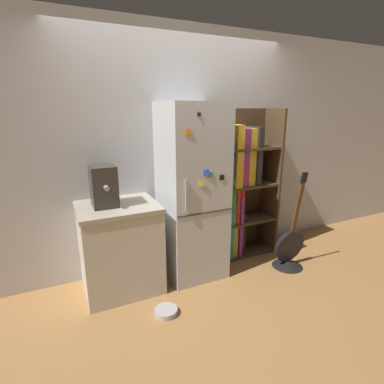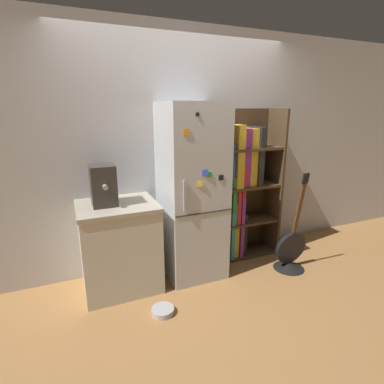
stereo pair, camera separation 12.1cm
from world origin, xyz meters
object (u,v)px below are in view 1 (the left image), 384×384
Objects in this scene: refrigerator at (192,192)px; bookshelf at (237,188)px; espresso_machine at (104,186)px; pet_bowl at (166,311)px; guitar at (289,253)px.

refrigerator is 1.04× the size of bookshelf.
refrigerator is 4.78× the size of espresso_machine.
pet_bowl is (-1.19, -0.73, -0.82)m from bookshelf.
bookshelf is at bearing 31.41° from pet_bowl.
bookshelf reaches higher than espresso_machine.
guitar is at bearing -56.23° from bookshelf.
bookshelf is 1.55× the size of guitar.
espresso_machine reaches higher than guitar.
espresso_machine is 1.87× the size of pet_bowl.
espresso_machine is at bearing 178.64° from refrigerator.
bookshelf reaches higher than guitar.
pet_bowl is at bearing -132.19° from refrigerator.
pet_bowl is (-0.52, -0.58, -0.88)m from refrigerator.
espresso_machine reaches higher than pet_bowl.
guitar is at bearing 6.63° from pet_bowl.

